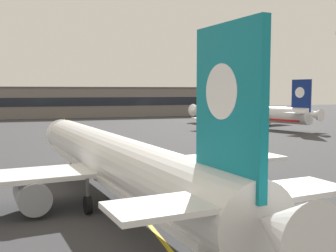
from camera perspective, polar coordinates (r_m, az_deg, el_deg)
The scene contains 5 objects.
taxiway_centreline at distance 48.29m, azimuth -9.06°, elevation -5.64°, with size 0.30×180.00×0.01m, color yellow.
airliner_foreground at distance 32.18m, azimuth -7.53°, elevation -4.84°, with size 32.35×41.48×11.65m.
airliner_background at distance 101.63m, azimuth 10.97°, elevation 1.70°, with size 30.66×38.71×11.24m.
safety_cone_by_nose_gear at distance 49.00m, azimuth -11.39°, elevation -5.22°, with size 0.44×0.44×0.55m.
terminal_building at distance 142.05m, azimuth -12.12°, elevation 3.30°, with size 136.46×12.40×10.13m.
Camera 1 is at (-7.61, -16.87, 8.80)m, focal length 43.72 mm.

